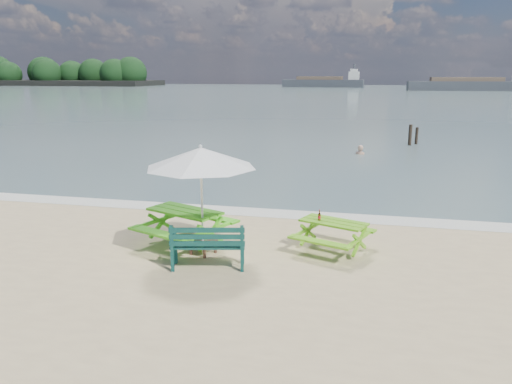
% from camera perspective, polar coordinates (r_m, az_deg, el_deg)
% --- Properties ---
extents(sea, '(300.00, 300.00, 0.00)m').
position_cam_1_polar(sea, '(94.06, 11.39, 10.80)').
color(sea, slate).
rests_on(sea, ground).
extents(foam_strip, '(22.00, 0.90, 0.01)m').
position_cam_1_polar(foam_strip, '(14.34, 1.72, -2.42)').
color(foam_strip, silver).
rests_on(foam_strip, ground).
extents(island_headland, '(90.00, 22.00, 7.60)m').
position_cam_1_polar(island_headland, '(186.74, -24.88, 12.04)').
color(island_headland, black).
rests_on(island_headland, ground).
extents(picnic_table_left, '(2.36, 2.46, 0.84)m').
position_cam_1_polar(picnic_table_left, '(11.80, -8.08, -4.08)').
color(picnic_table_left, '#48BA1C').
rests_on(picnic_table_left, ground).
extents(picnic_table_right, '(1.94, 2.03, 0.69)m').
position_cam_1_polar(picnic_table_right, '(11.43, 8.79, -5.05)').
color(picnic_table_right, '#64B01A').
rests_on(picnic_table_right, ground).
extents(park_bench, '(1.59, 0.83, 0.93)m').
position_cam_1_polar(park_bench, '(10.41, -5.48, -7.08)').
color(park_bench, '#0D3934').
rests_on(park_bench, ground).
extents(side_table, '(0.62, 0.62, 0.31)m').
position_cam_1_polar(side_table, '(11.21, -6.06, -6.24)').
color(side_table, brown).
rests_on(side_table, ground).
extents(patio_umbrella, '(3.10, 3.10, 2.39)m').
position_cam_1_polar(patio_umbrella, '(10.71, -6.33, 3.93)').
color(patio_umbrella, silver).
rests_on(patio_umbrella, ground).
extents(beer_bottle, '(0.06, 0.06, 0.25)m').
position_cam_1_polar(beer_bottle, '(11.32, 7.25, -2.83)').
color(beer_bottle, '#924815').
rests_on(beer_bottle, picnic_table_right).
extents(swimmer, '(0.69, 0.57, 1.64)m').
position_cam_1_polar(swimmer, '(25.43, 11.79, 3.46)').
color(swimmer, tan).
rests_on(swimmer, ground).
extents(mooring_pilings, '(0.58, 0.78, 1.36)m').
position_cam_1_polar(mooring_pilings, '(29.36, 17.47, 6.01)').
color(mooring_pilings, black).
rests_on(mooring_pilings, ground).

